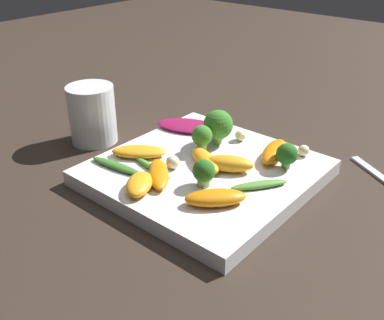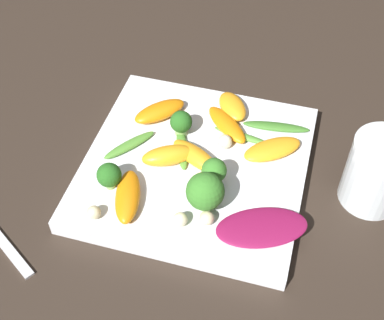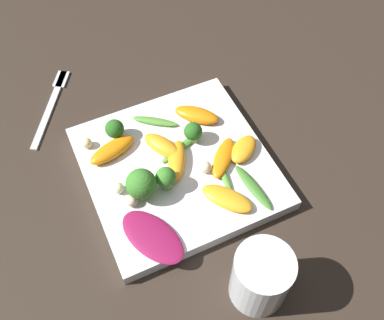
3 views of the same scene
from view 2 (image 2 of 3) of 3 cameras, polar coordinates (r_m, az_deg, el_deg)
name	(u,v)px [view 2 (image 2 of 3)]	position (r m, az deg, el deg)	size (l,w,h in m)	color
ground_plane	(196,172)	(0.67, 0.39, -1.31)	(2.40, 2.40, 0.00)	#2D231C
plate	(196,167)	(0.67, 0.39, -0.71)	(0.27, 0.27, 0.02)	white
drinking_glass	(377,172)	(0.65, 19.18, -1.23)	(0.07, 0.07, 0.09)	white
radicchio_leaf_0	(262,227)	(0.60, 7.45, -7.14)	(0.09, 0.12, 0.01)	maroon
orange_segment_0	(160,111)	(0.71, -3.47, 5.22)	(0.07, 0.07, 0.02)	orange
orange_segment_1	(128,196)	(0.62, -6.87, -3.87)	(0.08, 0.05, 0.02)	orange
orange_segment_2	(196,157)	(0.65, 0.43, 0.32)	(0.06, 0.08, 0.02)	orange
orange_segment_3	(272,149)	(0.67, 8.57, 1.15)	(0.07, 0.08, 0.01)	orange
orange_segment_4	(227,125)	(0.69, 3.74, 3.79)	(0.07, 0.07, 0.01)	orange
orange_segment_5	(232,106)	(0.72, 4.34, 5.72)	(0.06, 0.06, 0.02)	orange
orange_segment_6	(168,155)	(0.65, -2.54, 0.49)	(0.06, 0.07, 0.02)	orange
broccoli_floret_0	(205,192)	(0.59, 1.42, -3.39)	(0.04, 0.04, 0.05)	#7A9E51
broccoli_floret_1	(181,123)	(0.68, -1.17, 3.99)	(0.03, 0.03, 0.04)	#84AD5B
broccoli_floret_2	(109,176)	(0.62, -8.83, -1.65)	(0.03, 0.03, 0.04)	#84AD5B
broccoli_floret_3	(214,172)	(0.62, 2.36, -1.24)	(0.03, 0.03, 0.04)	#84AD5B
arugula_sprig_0	(130,143)	(0.68, -6.61, 1.76)	(0.07, 0.06, 0.01)	#518E33
arugula_sprig_1	(276,127)	(0.70, 8.96, 3.53)	(0.03, 0.09, 0.01)	#3D7528
arugula_sprig_2	(243,136)	(0.69, 5.44, 2.53)	(0.02, 0.08, 0.01)	#518E33
arugula_sprig_3	(182,147)	(0.67, -1.09, 1.35)	(0.07, 0.04, 0.01)	#518E33
macadamia_nut_0	(225,142)	(0.67, 3.53, 1.96)	(0.02, 0.02, 0.02)	beige
macadamia_nut_1	(180,220)	(0.59, -1.27, -6.37)	(0.02, 0.02, 0.02)	beige
macadamia_nut_2	(94,213)	(0.61, -10.43, -5.53)	(0.02, 0.02, 0.02)	beige
macadamia_nut_3	(207,218)	(0.59, 1.59, -6.20)	(0.02, 0.02, 0.02)	beige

